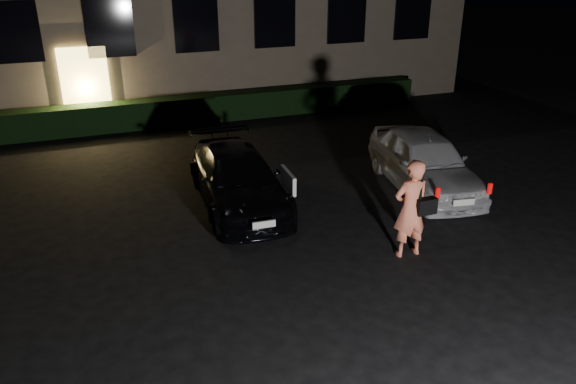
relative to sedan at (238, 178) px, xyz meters
name	(u,v)px	position (x,y,z in m)	size (l,w,h in m)	color
ground	(345,291)	(0.71, -3.92, -0.60)	(80.00, 80.00, 0.00)	black
hedge	(204,108)	(0.71, 6.58, -0.18)	(15.00, 0.70, 0.85)	black
sedan	(238,178)	(0.00, 0.00, 0.00)	(1.89, 4.29, 1.20)	black
hatch	(424,161)	(4.28, -0.67, 0.08)	(2.21, 4.19, 1.36)	silver
man	(411,209)	(2.31, -3.23, 0.33)	(0.76, 0.45, 1.86)	#F87C5C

